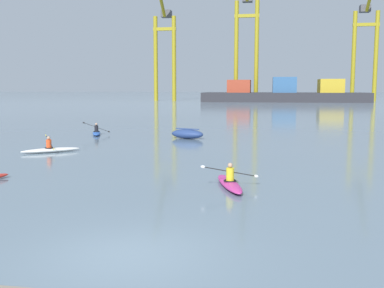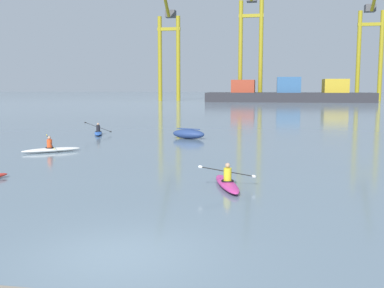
{
  "view_description": "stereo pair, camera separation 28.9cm",
  "coord_description": "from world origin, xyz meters",
  "px_view_note": "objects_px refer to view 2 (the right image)",
  "views": [
    {
      "loc": [
        3.0,
        -9.56,
        3.77
      ],
      "look_at": [
        -1.08,
        15.74,
        0.6
      ],
      "focal_mm": 42.7,
      "sensor_mm": 36.0,
      "label": 1
    },
    {
      "loc": [
        3.29,
        -9.51,
        3.77
      ],
      "look_at": [
        -1.08,
        15.74,
        0.6
      ],
      "focal_mm": 42.7,
      "sensor_mm": 36.0,
      "label": 2
    }
  ],
  "objects_px": {
    "gantry_crane_west": "(168,40)",
    "kayak_magenta": "(227,183)",
    "container_barge": "(289,94)",
    "capsized_dinghy": "(188,134)",
    "kayak_blue": "(98,132)",
    "gantry_crane_west_mid": "(251,34)",
    "kayak_white": "(51,149)",
    "gantry_crane_east_mid": "(371,39)"
  },
  "relations": [
    {
      "from": "gantry_crane_west",
      "to": "kayak_magenta",
      "type": "relative_size",
      "value": 10.84
    },
    {
      "from": "gantry_crane_west",
      "to": "kayak_magenta",
      "type": "xyz_separation_m",
      "value": [
        27.6,
        -112.29,
        -16.93
      ]
    },
    {
      "from": "container_barge",
      "to": "capsized_dinghy",
      "type": "bearing_deg",
      "value": -96.63
    },
    {
      "from": "kayak_blue",
      "to": "capsized_dinghy",
      "type": "bearing_deg",
      "value": -12.2
    },
    {
      "from": "gantry_crane_west",
      "to": "kayak_magenta",
      "type": "bearing_deg",
      "value": -76.19
    },
    {
      "from": "gantry_crane_west_mid",
      "to": "kayak_white",
      "type": "distance_m",
      "value": 107.26
    },
    {
      "from": "gantry_crane_east_mid",
      "to": "capsized_dinghy",
      "type": "bearing_deg",
      "value": -107.71
    },
    {
      "from": "gantry_crane_west",
      "to": "gantry_crane_west_mid",
      "type": "bearing_deg",
      "value": 2.25
    },
    {
      "from": "capsized_dinghy",
      "to": "kayak_white",
      "type": "relative_size",
      "value": 0.93
    },
    {
      "from": "gantry_crane_west",
      "to": "capsized_dinghy",
      "type": "distance_m",
      "value": 100.31
    },
    {
      "from": "gantry_crane_west",
      "to": "kayak_blue",
      "type": "relative_size",
      "value": 10.94
    },
    {
      "from": "kayak_blue",
      "to": "kayak_magenta",
      "type": "bearing_deg",
      "value": -55.75
    },
    {
      "from": "kayak_white",
      "to": "container_barge",
      "type": "bearing_deg",
      "value": 80.13
    },
    {
      "from": "kayak_magenta",
      "to": "kayak_blue",
      "type": "bearing_deg",
      "value": 124.25
    },
    {
      "from": "container_barge",
      "to": "gantry_crane_west_mid",
      "type": "distance_m",
      "value": 20.53
    },
    {
      "from": "capsized_dinghy",
      "to": "kayak_magenta",
      "type": "height_order",
      "value": "kayak_magenta"
    },
    {
      "from": "container_barge",
      "to": "gantry_crane_east_mid",
      "type": "xyz_separation_m",
      "value": [
        22.69,
        13.41,
        15.05
      ]
    },
    {
      "from": "kayak_blue",
      "to": "gantry_crane_east_mid",
      "type": "bearing_deg",
      "value": 68.2
    },
    {
      "from": "kayak_white",
      "to": "gantry_crane_west",
      "type": "bearing_deg",
      "value": 98.97
    },
    {
      "from": "container_barge",
      "to": "capsized_dinghy",
      "type": "height_order",
      "value": "container_barge"
    },
    {
      "from": "gantry_crane_east_mid",
      "to": "kayak_magenta",
      "type": "height_order",
      "value": "gantry_crane_east_mid"
    },
    {
      "from": "kayak_magenta",
      "to": "gantry_crane_west",
      "type": "bearing_deg",
      "value": 103.81
    },
    {
      "from": "container_barge",
      "to": "gantry_crane_east_mid",
      "type": "height_order",
      "value": "gantry_crane_east_mid"
    },
    {
      "from": "capsized_dinghy",
      "to": "kayak_magenta",
      "type": "distance_m",
      "value": 16.74
    },
    {
      "from": "capsized_dinghy",
      "to": "kayak_blue",
      "type": "relative_size",
      "value": 0.83
    },
    {
      "from": "gantry_crane_west_mid",
      "to": "kayak_blue",
      "type": "height_order",
      "value": "gantry_crane_west_mid"
    },
    {
      "from": "gantry_crane_west_mid",
      "to": "gantry_crane_east_mid",
      "type": "relative_size",
      "value": 1.07
    },
    {
      "from": "capsized_dinghy",
      "to": "kayak_magenta",
      "type": "bearing_deg",
      "value": -74.72
    },
    {
      "from": "gantry_crane_east_mid",
      "to": "kayak_blue",
      "type": "xyz_separation_m",
      "value": [
        -40.93,
        -102.33,
        -17.03
      ]
    },
    {
      "from": "container_barge",
      "to": "kayak_white",
      "type": "height_order",
      "value": "container_barge"
    },
    {
      "from": "gantry_crane_west",
      "to": "capsized_dinghy",
      "type": "height_order",
      "value": "gantry_crane_west"
    },
    {
      "from": "kayak_white",
      "to": "kayak_magenta",
      "type": "xyz_separation_m",
      "value": [
        11.11,
        -7.76,
        0.0
      ]
    },
    {
      "from": "gantry_crane_west",
      "to": "kayak_blue",
      "type": "distance_m",
      "value": 97.22
    },
    {
      "from": "kayak_white",
      "to": "gantry_crane_east_mid",
      "type": "bearing_deg",
      "value": 70.45
    },
    {
      "from": "container_barge",
      "to": "kayak_magenta",
      "type": "xyz_separation_m",
      "value": [
        -6.11,
        -106.74,
        -1.98
      ]
    },
    {
      "from": "gantry_crane_west_mid",
      "to": "kayak_white",
      "type": "relative_size",
      "value": 12.54
    },
    {
      "from": "capsized_dinghy",
      "to": "kayak_magenta",
      "type": "xyz_separation_m",
      "value": [
        4.41,
        -16.15,
        -0.18
      ]
    },
    {
      "from": "gantry_crane_west",
      "to": "capsized_dinghy",
      "type": "xyz_separation_m",
      "value": [
        23.19,
        -96.14,
        -16.75
      ]
    },
    {
      "from": "container_barge",
      "to": "kayak_magenta",
      "type": "distance_m",
      "value": 106.93
    },
    {
      "from": "gantry_crane_east_mid",
      "to": "capsized_dinghy",
      "type": "height_order",
      "value": "gantry_crane_east_mid"
    },
    {
      "from": "container_barge",
      "to": "kayak_magenta",
      "type": "bearing_deg",
      "value": -93.28
    },
    {
      "from": "container_barge",
      "to": "gantry_crane_east_mid",
      "type": "relative_size",
      "value": 1.21
    }
  ]
}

